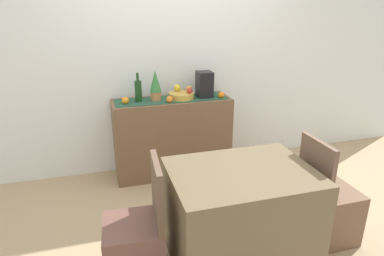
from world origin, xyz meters
TOP-DOWN VIEW (x-y plane):
  - ground_plane at (0.00, 0.00)m, footprint 6.40×6.40m
  - room_wall_rear at (0.00, 1.18)m, footprint 6.40×0.06m
  - sideboard_console at (-0.08, 0.92)m, footprint 1.29×0.42m
  - table_runner at (-0.08, 0.92)m, footprint 1.22×0.32m
  - fruit_bowl at (0.03, 0.92)m, footprint 0.28×0.28m
  - apple_right at (0.11, 0.87)m, footprint 0.06×0.06m
  - apple_rear at (0.13, 0.95)m, footprint 0.06×0.06m
  - apple_left at (0.01, 1.00)m, footprint 0.07×0.07m
  - wine_bottle at (-0.43, 0.92)m, footprint 0.07×0.07m
  - coffee_maker at (0.30, 0.92)m, footprint 0.16×0.18m
  - potted_plant at (-0.25, 0.92)m, footprint 0.12×0.12m
  - orange_loose_near_bowl at (0.46, 0.83)m, footprint 0.07×0.07m
  - orange_loose_far at (-0.13, 0.80)m, footprint 0.07×0.07m
  - orange_loose_mid at (-0.58, 0.88)m, footprint 0.08×0.08m
  - dining_table at (0.10, -0.58)m, footprint 1.04×0.77m
  - chair_near_window at (-0.69, -0.58)m, footprint 0.43×0.43m
  - chair_by_corner at (0.88, -0.58)m, footprint 0.40×0.40m

SIDE VIEW (x-z plane):
  - ground_plane at x=0.00m, z-range -0.02..0.00m
  - chair_near_window at x=-0.69m, z-range -0.18..0.72m
  - chair_by_corner at x=0.88m, z-range -0.18..0.72m
  - dining_table at x=0.10m, z-range 0.00..0.74m
  - sideboard_console at x=-0.08m, z-range 0.00..0.88m
  - table_runner at x=-0.08m, z-range 0.88..0.88m
  - orange_loose_near_bowl at x=0.46m, z-range 0.88..0.95m
  - orange_loose_far at x=-0.13m, z-range 0.88..0.95m
  - fruit_bowl at x=0.03m, z-range 0.88..0.95m
  - orange_loose_mid at x=-0.58m, z-range 0.88..0.95m
  - apple_right at x=0.11m, z-range 0.95..1.01m
  - apple_rear at x=0.13m, z-range 0.95..1.01m
  - apple_left at x=0.01m, z-range 0.95..1.02m
  - wine_bottle at x=-0.43m, z-range 0.84..1.15m
  - coffee_maker at x=0.30m, z-range 0.88..1.16m
  - potted_plant at x=-0.25m, z-range 0.88..1.21m
  - room_wall_rear at x=0.00m, z-range 0.00..2.70m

